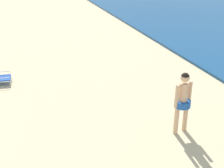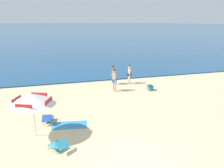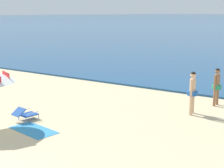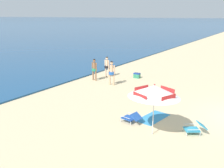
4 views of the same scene
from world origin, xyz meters
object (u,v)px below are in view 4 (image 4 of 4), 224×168
at_px(beach_towel, 153,118).
at_px(beach_umbrella_striped_main, 154,91).
at_px(lounge_chair_beside_umbrella, 132,117).
at_px(person_standing_beside, 112,71).
at_px(cooler_box, 137,75).
at_px(person_standing_near_shore, 107,65).
at_px(person_wading_in, 94,68).
at_px(lounge_chair_under_umbrella, 195,128).

bearing_deg(beach_towel, beach_umbrella_striped_main, -157.68).
height_order(lounge_chair_beside_umbrella, person_standing_beside, person_standing_beside).
xyz_separation_m(cooler_box, beach_towel, (-6.73, -4.31, -0.20)).
bearing_deg(beach_umbrella_striped_main, lounge_chair_beside_umbrella, 67.21).
bearing_deg(person_standing_near_shore, cooler_box, -66.61).
bearing_deg(lounge_chair_beside_umbrella, cooler_box, 25.27).
relative_size(person_standing_beside, person_wading_in, 1.05).
relative_size(person_standing_near_shore, person_standing_beside, 0.95).
bearing_deg(person_wading_in, cooler_box, -45.39).
bearing_deg(person_wading_in, lounge_chair_under_umbrella, -119.05).
bearing_deg(beach_umbrella_striped_main, person_standing_near_shore, 44.28).
relative_size(person_standing_near_shore, beach_towel, 0.92).
height_order(lounge_chair_beside_umbrella, cooler_box, lounge_chair_beside_umbrella).
xyz_separation_m(beach_umbrella_striped_main, cooler_box, (8.35, 4.97, -1.70)).
bearing_deg(lounge_chair_under_umbrella, beach_towel, 74.05).
bearing_deg(cooler_box, beach_towel, -147.36).
relative_size(beach_umbrella_striped_main, person_standing_beside, 1.60).
distance_m(person_standing_near_shore, person_wading_in, 1.45).
bearing_deg(lounge_chair_under_umbrella, person_standing_beside, 57.39).
height_order(person_standing_near_shore, cooler_box, person_standing_near_shore).
relative_size(lounge_chair_under_umbrella, person_standing_near_shore, 0.63).
distance_m(person_standing_near_shore, person_standing_beside, 2.48).
relative_size(lounge_chair_under_umbrella, beach_towel, 0.57).
distance_m(lounge_chair_under_umbrella, cooler_box, 9.79).
xyz_separation_m(lounge_chair_beside_umbrella, beach_towel, (1.08, -0.62, -0.26)).
distance_m(person_standing_beside, person_wading_in, 1.89).
relative_size(person_standing_near_shore, person_wading_in, 0.99).
relative_size(beach_umbrella_striped_main, cooler_box, 5.60).
distance_m(lounge_chair_under_umbrella, person_standing_beside, 8.43).
height_order(beach_umbrella_striped_main, cooler_box, beach_umbrella_striped_main).
bearing_deg(lounge_chair_under_umbrella, lounge_chair_beside_umbrella, 99.45).
height_order(lounge_chair_under_umbrella, beach_towel, lounge_chair_under_umbrella).
distance_m(beach_umbrella_striped_main, lounge_chair_under_umbrella, 2.44).
bearing_deg(lounge_chair_under_umbrella, person_wading_in, 60.95).
height_order(beach_umbrella_striped_main, lounge_chair_under_umbrella, beach_umbrella_striped_main).
bearing_deg(person_wading_in, beach_towel, -122.71).
height_order(lounge_chair_under_umbrella, lounge_chair_beside_umbrella, same).
bearing_deg(beach_towel, cooler_box, 32.64).
distance_m(lounge_chair_under_umbrella, lounge_chair_beside_umbrella, 2.83).
relative_size(lounge_chair_under_umbrella, cooler_box, 2.08).
distance_m(beach_umbrella_striped_main, lounge_chair_beside_umbrella, 2.15).
distance_m(lounge_chair_beside_umbrella, beach_towel, 1.28).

